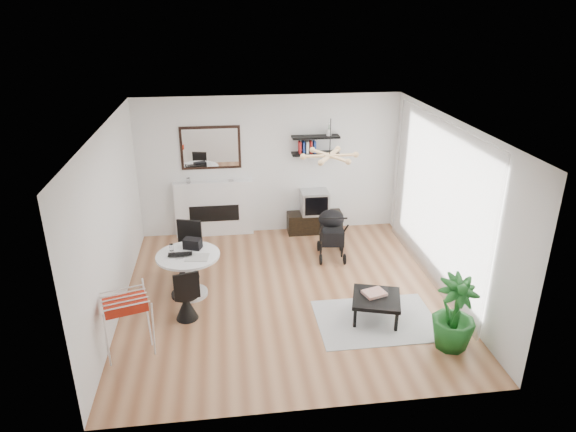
{
  "coord_description": "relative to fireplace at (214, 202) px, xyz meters",
  "views": [
    {
      "loc": [
        -0.87,
        -6.94,
        4.26
      ],
      "look_at": [
        0.09,
        0.4,
        1.17
      ],
      "focal_mm": 32.0,
      "sensor_mm": 36.0,
      "label": 1
    }
  ],
  "objects": [
    {
      "name": "dining_table",
      "position": [
        -0.38,
        -2.25,
        -0.22
      ],
      "size": [
        0.97,
        0.97,
        0.71
      ],
      "color": "white",
      "rests_on": "floor"
    },
    {
      "name": "tv_console",
      "position": [
        1.97,
        -0.12,
        -0.48
      ],
      "size": [
        1.08,
        0.38,
        0.4
      ],
      "primitive_type": "cube",
      "color": "black",
      "rests_on": "floor"
    },
    {
      "name": "floor",
      "position": [
        1.1,
        -2.42,
        -0.69
      ],
      "size": [
        5.0,
        5.0,
        0.0
      ],
      "primitive_type": "plane",
      "color": "brown",
      "rests_on": "ground"
    },
    {
      "name": "sheer_curtain",
      "position": [
        3.5,
        -2.22,
        0.66
      ],
      "size": [
        0.04,
        3.6,
        2.6
      ],
      "primitive_type": "cube",
      "color": "white",
      "rests_on": "wall_right"
    },
    {
      "name": "chair_near",
      "position": [
        -0.4,
        -2.91,
        -0.42
      ],
      "size": [
        0.42,
        0.43,
        0.83
      ],
      "rotation": [
        0.0,
        0.0,
        3.39
      ],
      "color": "black",
      "rests_on": "floor"
    },
    {
      "name": "pendant_lamp",
      "position": [
        1.8,
        -2.12,
        1.46
      ],
      "size": [
        0.9,
        0.9,
        0.1
      ],
      "primitive_type": null,
      "color": "tan",
      "rests_on": "ceiling"
    },
    {
      "name": "wall_right",
      "position": [
        3.6,
        -2.42,
        0.66
      ],
      "size": [
        0.0,
        5.0,
        5.0
      ],
      "primitive_type": "plane",
      "rotation": [
        1.57,
        0.0,
        -1.57
      ],
      "color": "white",
      "rests_on": "floor"
    },
    {
      "name": "laptop",
      "position": [
        -0.49,
        -2.33,
        0.04
      ],
      "size": [
        0.36,
        0.24,
        0.03
      ],
      "primitive_type": "imported",
      "rotation": [
        0.0,
        0.0,
        0.01
      ],
      "color": "black",
      "rests_on": "dining_table"
    },
    {
      "name": "wall_back",
      "position": [
        1.1,
        0.08,
        0.66
      ],
      "size": [
        5.0,
        0.0,
        5.0
      ],
      "primitive_type": "plane",
      "rotation": [
        1.57,
        0.0,
        0.0
      ],
      "color": "white",
      "rests_on": "floor"
    },
    {
      "name": "stroller",
      "position": [
        2.08,
        -1.2,
        -0.28
      ],
      "size": [
        0.55,
        0.8,
        0.94
      ],
      "rotation": [
        0.0,
        0.0,
        -0.11
      ],
      "color": "black",
      "rests_on": "floor"
    },
    {
      "name": "chair_far",
      "position": [
        -0.44,
        -1.67,
        -0.38
      ],
      "size": [
        0.49,
        0.5,
        0.96
      ],
      "rotation": [
        0.0,
        0.0,
        -0.29
      ],
      "color": "black",
      "rests_on": "floor"
    },
    {
      "name": "potted_plant",
      "position": [
        3.12,
        -4.02,
        -0.17
      ],
      "size": [
        0.69,
        0.69,
        1.03
      ],
      "primitive_type": "imported",
      "rotation": [
        0.0,
        0.0,
        0.23
      ],
      "color": "#195A1E",
      "rests_on": "floor"
    },
    {
      "name": "shelf_lower",
      "position": [
        1.97,
        -0.05,
        0.91
      ],
      "size": [
        0.9,
        0.25,
        0.04
      ],
      "primitive_type": "cube",
      "color": "black",
      "rests_on": "wall_back"
    },
    {
      "name": "ceiling",
      "position": [
        1.1,
        -2.42,
        2.01
      ],
      "size": [
        5.0,
        5.0,
        0.0
      ],
      "primitive_type": "plane",
      "color": "white",
      "rests_on": "wall_back"
    },
    {
      "name": "crt_tv",
      "position": [
        1.96,
        -0.13,
        -0.05
      ],
      "size": [
        0.53,
        0.46,
        0.46
      ],
      "color": "#B4B4B6",
      "rests_on": "tv_console"
    },
    {
      "name": "wall_left",
      "position": [
        -1.4,
        -2.42,
        0.66
      ],
      "size": [
        0.0,
        5.0,
        5.0
      ],
      "primitive_type": "plane",
      "rotation": [
        1.57,
        0.0,
        1.57
      ],
      "color": "white",
      "rests_on": "floor"
    },
    {
      "name": "rug",
      "position": [
        2.31,
        -3.31,
        -0.68
      ],
      "size": [
        1.71,
        1.24,
        0.01
      ],
      "primitive_type": "cube",
      "color": "#AEAEAE",
      "rests_on": "floor"
    },
    {
      "name": "drying_rack",
      "position": [
        -1.08,
        -3.67,
        -0.21
      ],
      "size": [
        0.73,
        0.7,
        0.89
      ],
      "rotation": [
        0.0,
        0.0,
        0.29
      ],
      "color": "white",
      "rests_on": "floor"
    },
    {
      "name": "drinking_glass",
      "position": [
        -0.63,
        -2.09,
        0.08
      ],
      "size": [
        0.07,
        0.07,
        0.11
      ],
      "primitive_type": "cylinder",
      "color": "white",
      "rests_on": "dining_table"
    },
    {
      "name": "newspaper",
      "position": [
        -0.23,
        -2.38,
        0.03
      ],
      "size": [
        0.38,
        0.32,
        0.01
      ],
      "primitive_type": "cube",
      "rotation": [
        0.0,
        0.0,
        -0.14
      ],
      "color": "beige",
      "rests_on": "dining_table"
    },
    {
      "name": "black_bag",
      "position": [
        -0.31,
        -2.04,
        0.11
      ],
      "size": [
        0.31,
        0.25,
        0.16
      ],
      "primitive_type": "cube",
      "rotation": [
        0.0,
        0.0,
        -0.37
      ],
      "color": "black",
      "rests_on": "dining_table"
    },
    {
      "name": "magazines",
      "position": [
        2.3,
        -3.18,
        -0.31
      ],
      "size": [
        0.37,
        0.32,
        0.04
      ],
      "primitive_type": "cube",
      "rotation": [
        0.0,
        0.0,
        0.3
      ],
      "color": "#BB442E",
      "rests_on": "coffee_table"
    },
    {
      "name": "fireplace",
      "position": [
        0.0,
        0.0,
        0.0
      ],
      "size": [
        1.5,
        0.17,
        2.16
      ],
      "color": "white",
      "rests_on": "floor"
    },
    {
      "name": "coffee_table",
      "position": [
        2.31,
        -3.25,
        -0.37
      ],
      "size": [
        0.83,
        0.83,
        0.34
      ],
      "rotation": [
        0.0,
        0.0,
        -0.29
      ],
      "color": "black",
      "rests_on": "rug"
    },
    {
      "name": "shelf_upper",
      "position": [
        1.97,
        -0.05,
        1.23
      ],
      "size": [
        0.9,
        0.25,
        0.04
      ],
      "primitive_type": "cube",
      "color": "black",
      "rests_on": "wall_back"
    }
  ]
}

